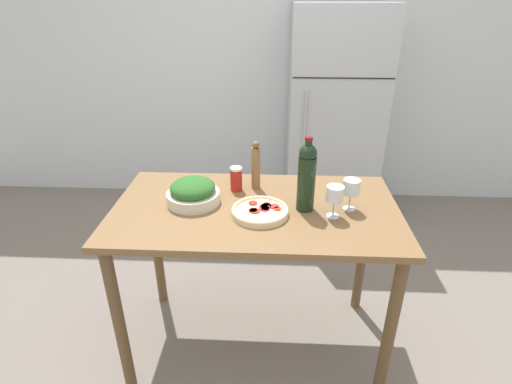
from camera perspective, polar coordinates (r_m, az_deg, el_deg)
name	(u,v)px	position (r m, az deg, el deg)	size (l,w,h in m)	color
ground_plane	(256,340)	(2.46, -0.05, -20.39)	(14.00, 14.00, 0.00)	slate
wall_back	(267,56)	(3.64, 1.59, 18.83)	(6.40, 0.06, 2.60)	silver
refrigerator	(334,118)	(3.40, 11.02, 10.35)	(0.74, 0.65, 1.73)	#B7BCC1
prep_counter	(256,228)	(1.97, -0.06, -5.21)	(1.36, 0.76, 0.88)	brown
wine_bottle	(307,176)	(1.83, 7.25, 2.30)	(0.08, 0.08, 0.36)	black
wine_glass_near	(335,195)	(1.81, 11.18, -0.46)	(0.08, 0.08, 0.15)	silver
wine_glass_far	(351,188)	(1.89, 13.43, 0.60)	(0.08, 0.08, 0.15)	silver
pepper_mill	(256,166)	(2.04, -0.03, 3.78)	(0.05, 0.05, 0.26)	olive
salad_bowl	(193,192)	(1.94, -9.00, -0.04)	(0.26, 0.26, 0.12)	silver
homemade_pizza	(260,211)	(1.84, 0.59, -2.74)	(0.26, 0.26, 0.03)	beige
salt_canister	(236,179)	(2.04, -2.85, 1.89)	(0.06, 0.06, 0.13)	#B2231E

